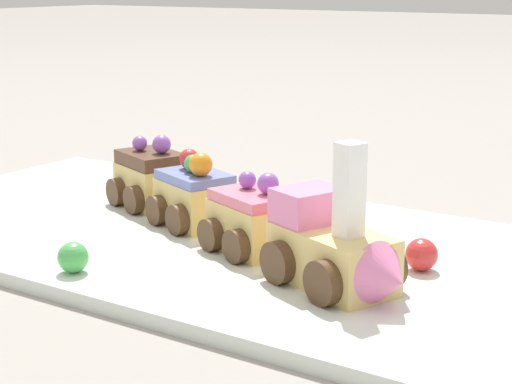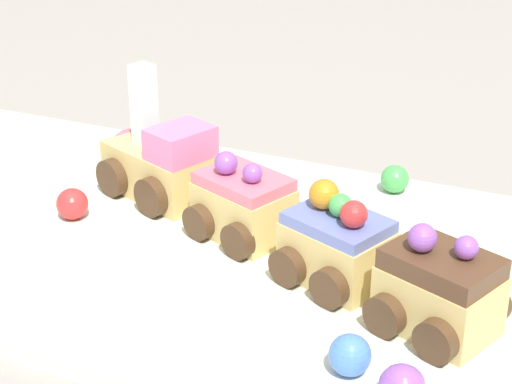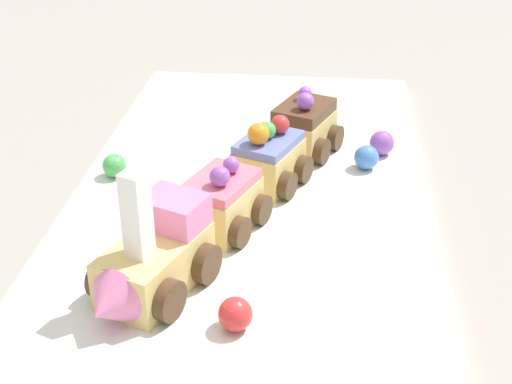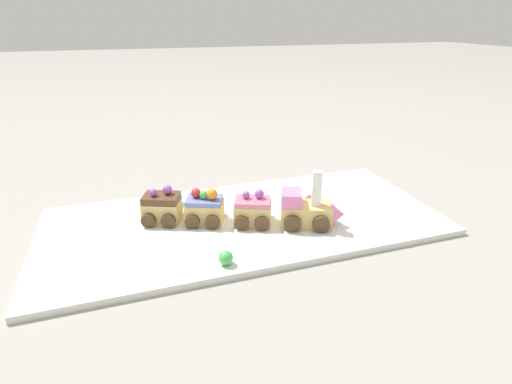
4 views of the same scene
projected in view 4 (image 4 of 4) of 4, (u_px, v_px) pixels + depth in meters
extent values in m
plane|color=gray|center=(245.00, 224.00, 0.81)|extent=(10.00, 10.00, 0.00)
cube|color=silver|center=(245.00, 221.00, 0.81)|extent=(0.79, 0.35, 0.01)
cube|color=#E5C675|center=(306.00, 214.00, 0.78)|extent=(0.11, 0.09, 0.04)
cube|color=pink|center=(291.00, 198.00, 0.77)|extent=(0.05, 0.06, 0.03)
cone|color=pink|center=(337.00, 214.00, 0.78)|extent=(0.04, 0.05, 0.05)
cube|color=white|center=(316.00, 200.00, 0.77)|extent=(0.02, 0.02, 0.02)
cube|color=white|center=(316.00, 192.00, 0.76)|extent=(0.02, 0.02, 0.02)
cube|color=white|center=(317.00, 184.00, 0.75)|extent=(0.02, 0.02, 0.02)
cube|color=white|center=(317.00, 175.00, 0.75)|extent=(0.02, 0.02, 0.02)
cylinder|color=#4C331E|center=(321.00, 224.00, 0.75)|extent=(0.03, 0.02, 0.03)
cylinder|color=#4C331E|center=(318.00, 210.00, 0.81)|extent=(0.03, 0.02, 0.03)
cylinder|color=#4C331E|center=(293.00, 224.00, 0.76)|extent=(0.03, 0.02, 0.03)
cylinder|color=#4C331E|center=(292.00, 209.00, 0.81)|extent=(0.03, 0.02, 0.03)
cube|color=#E5C675|center=(253.00, 213.00, 0.79)|extent=(0.08, 0.07, 0.04)
cube|color=#E57084|center=(253.00, 201.00, 0.78)|extent=(0.08, 0.07, 0.01)
sphere|color=#9956C6|center=(246.00, 195.00, 0.78)|extent=(0.02, 0.02, 0.02)
sphere|color=#9956C6|center=(259.00, 194.00, 0.78)|extent=(0.02, 0.02, 0.02)
cylinder|color=#4C331E|center=(262.00, 224.00, 0.76)|extent=(0.03, 0.02, 0.03)
cylinder|color=#4C331E|center=(263.00, 210.00, 0.82)|extent=(0.03, 0.02, 0.03)
cylinder|color=#4C331E|center=(242.00, 223.00, 0.76)|extent=(0.03, 0.02, 0.03)
cylinder|color=#4C331E|center=(244.00, 209.00, 0.82)|extent=(0.03, 0.02, 0.03)
cube|color=#E5C675|center=(205.00, 212.00, 0.79)|extent=(0.08, 0.07, 0.04)
cube|color=#6B7AC6|center=(204.00, 200.00, 0.78)|extent=(0.08, 0.07, 0.01)
sphere|color=red|center=(196.00, 193.00, 0.78)|extent=(0.02, 0.02, 0.02)
sphere|color=#4CBC56|center=(204.00, 195.00, 0.78)|extent=(0.02, 0.02, 0.02)
sphere|color=orange|center=(212.00, 194.00, 0.77)|extent=(0.03, 0.03, 0.02)
cylinder|color=#4C331E|center=(212.00, 222.00, 0.77)|extent=(0.03, 0.02, 0.03)
cylinder|color=#4C331E|center=(217.00, 208.00, 0.82)|extent=(0.03, 0.02, 0.03)
cylinder|color=#4C331E|center=(192.00, 222.00, 0.77)|extent=(0.03, 0.02, 0.03)
cylinder|color=#4C331E|center=(198.00, 208.00, 0.82)|extent=(0.03, 0.02, 0.03)
cube|color=#E5C675|center=(162.00, 211.00, 0.80)|extent=(0.08, 0.07, 0.04)
cube|color=brown|center=(161.00, 198.00, 0.79)|extent=(0.08, 0.07, 0.01)
sphere|color=#9956C6|center=(153.00, 192.00, 0.78)|extent=(0.02, 0.02, 0.02)
sphere|color=#9956C6|center=(167.00, 190.00, 0.78)|extent=(0.02, 0.02, 0.02)
cylinder|color=#4C331E|center=(168.00, 221.00, 0.77)|extent=(0.03, 0.02, 0.03)
cylinder|color=#4C331E|center=(176.00, 207.00, 0.83)|extent=(0.03, 0.02, 0.03)
cylinder|color=#4C331E|center=(148.00, 220.00, 0.77)|extent=(0.03, 0.02, 0.03)
cylinder|color=#4C331E|center=(157.00, 207.00, 0.83)|extent=(0.03, 0.02, 0.03)
sphere|color=#4C84E0|center=(176.00, 198.00, 0.87)|extent=(0.03, 0.03, 0.03)
sphere|color=#4CBC56|center=(226.00, 258.00, 0.66)|extent=(0.02, 0.02, 0.02)
sphere|color=red|center=(310.00, 201.00, 0.86)|extent=(0.03, 0.03, 0.03)
sphere|color=#9956C6|center=(158.00, 197.00, 0.87)|extent=(0.03, 0.03, 0.03)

